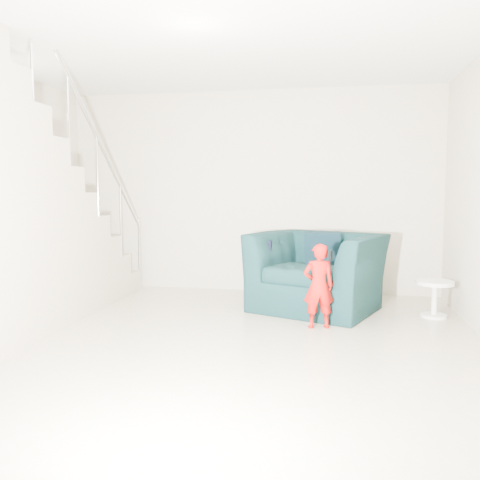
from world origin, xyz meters
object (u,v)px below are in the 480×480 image
Objects in this scene: armchair at (317,272)px; side_table at (435,293)px; staircase at (19,233)px; toddler at (319,286)px.

armchair is 3.39× the size of side_table.
staircase is at bearing -135.75° from armchair.
side_table is 0.11× the size of staircase.
armchair is 0.80m from toddler.
staircase is (-4.21, -1.10, 0.68)m from side_table.
staircase reaches higher than side_table.
side_table is (1.23, 0.67, -0.16)m from toddler.
side_table is at bearing -165.73° from toddler.
staircase reaches higher than toddler.
armchair is at bearing 173.94° from side_table.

